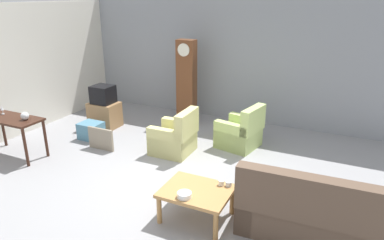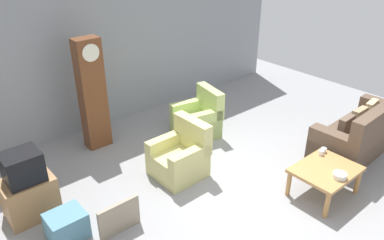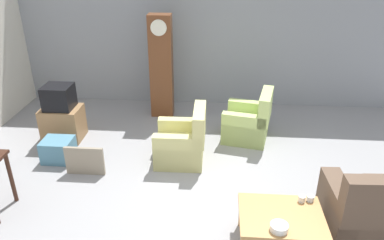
# 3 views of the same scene
# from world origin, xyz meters

# --- Properties ---
(ground_plane) EXTENTS (10.40, 10.40, 0.00)m
(ground_plane) POSITION_xyz_m (0.00, 0.00, 0.00)
(ground_plane) COLOR gray
(garage_door_wall) EXTENTS (8.40, 0.16, 3.20)m
(garage_door_wall) POSITION_xyz_m (0.00, 3.60, 1.60)
(garage_door_wall) COLOR gray
(garage_door_wall) RESTS_ON ground_plane
(pegboard_wall_left) EXTENTS (0.12, 6.40, 2.88)m
(pegboard_wall_left) POSITION_xyz_m (-4.20, 0.40, 1.44)
(pegboard_wall_left) COLOR silver
(pegboard_wall_left) RESTS_ON ground_plane
(couch_floral) EXTENTS (2.14, 0.97, 1.04)m
(couch_floral) POSITION_xyz_m (2.45, -0.46, 0.36)
(couch_floral) COLOR brown
(couch_floral) RESTS_ON ground_plane
(armchair_olive_near) EXTENTS (0.80, 0.77, 0.92)m
(armchair_olive_near) POSITION_xyz_m (-0.50, 1.09, 0.31)
(armchair_olive_near) COLOR #CCC67A
(armchair_olive_near) RESTS_ON ground_plane
(armchair_olive_far) EXTENTS (0.92, 0.90, 0.92)m
(armchair_olive_far) POSITION_xyz_m (0.61, 1.92, 0.31)
(armchair_olive_far) COLOR #B8D076
(armchair_olive_far) RESTS_ON ground_plane
(coffee_table_wood) EXTENTS (0.96, 0.76, 0.47)m
(coffee_table_wood) POSITION_xyz_m (0.82, -0.74, 0.40)
(coffee_table_wood) COLOR #B27F47
(coffee_table_wood) RESTS_ON ground_plane
(console_table_dark) EXTENTS (1.30, 0.56, 0.80)m
(console_table_dark) POSITION_xyz_m (-3.32, -0.39, 0.68)
(console_table_dark) COLOR #381E14
(console_table_dark) RESTS_ON ground_plane
(grandfather_clock) EXTENTS (0.44, 0.30, 2.04)m
(grandfather_clock) POSITION_xyz_m (-1.09, 2.82, 1.03)
(grandfather_clock) COLOR brown
(grandfather_clock) RESTS_ON ground_plane
(tv_stand_cabinet) EXTENTS (0.68, 0.52, 0.60)m
(tv_stand_cabinet) POSITION_xyz_m (-2.73, 1.67, 0.30)
(tv_stand_cabinet) COLOR #997047
(tv_stand_cabinet) RESTS_ON ground_plane
(tv_crt) EXTENTS (0.48, 0.44, 0.42)m
(tv_crt) POSITION_xyz_m (-2.73, 1.67, 0.81)
(tv_crt) COLOR black
(tv_crt) RESTS_ON tv_stand_cabinet
(framed_picture_leaning) EXTENTS (0.60, 0.05, 0.46)m
(framed_picture_leaning) POSITION_xyz_m (-1.96, 0.57, 0.23)
(framed_picture_leaning) COLOR gray
(framed_picture_leaning) RESTS_ON ground_plane
(storage_box_blue) EXTENTS (0.48, 0.41, 0.37)m
(storage_box_blue) POSITION_xyz_m (-2.53, 0.93, 0.18)
(storage_box_blue) COLOR teal
(storage_box_blue) RESTS_ON ground_plane
(glass_dome_cloche) EXTENTS (0.15, 0.15, 0.15)m
(glass_dome_cloche) POSITION_xyz_m (-2.94, -0.35, 0.88)
(glass_dome_cloche) COLOR silver
(glass_dome_cloche) RESTS_ON console_table_dark
(cup_white_porcelain) EXTENTS (0.08, 0.08, 0.08)m
(cup_white_porcelain) POSITION_xyz_m (1.08, -0.47, 0.50)
(cup_white_porcelain) COLOR white
(cup_white_porcelain) RESTS_ON coffee_table_wood
(cup_blue_rimmed) EXTENTS (0.09, 0.09, 0.07)m
(cup_blue_rimmed) POSITION_xyz_m (1.19, -0.45, 0.50)
(cup_blue_rimmed) COLOR silver
(cup_blue_rimmed) RESTS_ON coffee_table_wood
(bowl_white_stacked) EXTENTS (0.20, 0.20, 0.08)m
(bowl_white_stacked) POSITION_xyz_m (0.75, -0.99, 0.50)
(bowl_white_stacked) COLOR white
(bowl_white_stacked) RESTS_ON coffee_table_wood
(wine_glass_mid) EXTENTS (0.06, 0.06, 0.16)m
(wine_glass_mid) POSITION_xyz_m (-3.60, -0.31, 0.91)
(wine_glass_mid) COLOR silver
(wine_glass_mid) RESTS_ON console_table_dark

